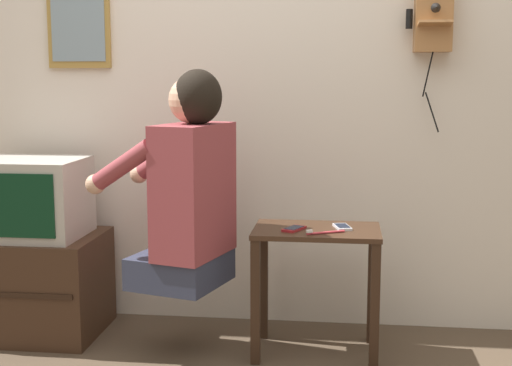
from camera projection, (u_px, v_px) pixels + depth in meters
The scene contains 10 objects.
wall_back at pixel (253, 71), 3.53m from camera, with size 6.80×0.05×2.55m.
side_table at pixel (316, 259), 3.19m from camera, with size 0.56×0.37×0.58m.
person at pixel (188, 187), 3.11m from camera, with size 0.63×0.55×0.95m.
tv_stand at pixel (38, 284), 3.47m from camera, with size 0.61×0.51×0.49m.
television at pixel (32, 198), 3.39m from camera, with size 0.48×0.42×0.37m.
wall_phone_antique at pixel (433, 14), 3.30m from camera, with size 0.21×0.18×0.76m.
framed_picture at pixel (79, 20), 3.56m from camera, with size 0.32×0.03×0.47m.
cell_phone_held at pixel (294, 229), 3.13m from camera, with size 0.11×0.14×0.01m.
cell_phone_spare at pixel (342, 227), 3.17m from camera, with size 0.09×0.14×0.01m.
toothbrush at pixel (323, 232), 3.06m from camera, with size 0.17×0.09×0.02m.
Camera 1 is at (0.45, -2.29, 1.25)m, focal length 50.00 mm.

